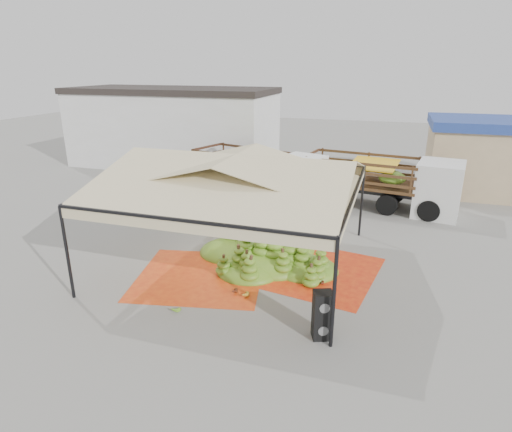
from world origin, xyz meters
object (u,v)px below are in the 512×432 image
(speaker_stack, at_px, (322,315))
(truck_right, at_px, (387,177))
(banana_heap, at_px, (269,247))
(truck_left, at_px, (262,170))
(vendor, at_px, (254,196))

(speaker_stack, xyz_separation_m, truck_right, (1.17, 11.98, 0.91))
(banana_heap, distance_m, truck_left, 8.30)
(banana_heap, distance_m, truck_right, 8.89)
(truck_left, bearing_deg, speaker_stack, -47.67)
(vendor, height_order, truck_right, truck_right)
(banana_heap, height_order, truck_right, truck_right)
(truck_right, bearing_deg, speaker_stack, -86.60)
(truck_left, height_order, truck_right, truck_right)
(banana_heap, bearing_deg, vendor, 113.75)
(vendor, distance_m, truck_right, 6.74)
(banana_heap, xyz_separation_m, speaker_stack, (2.63, -4.00, 0.07))
(speaker_stack, relative_size, vendor, 0.78)
(speaker_stack, bearing_deg, truck_right, 63.34)
(vendor, bearing_deg, speaker_stack, 104.77)
(vendor, bearing_deg, truck_left, -94.02)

